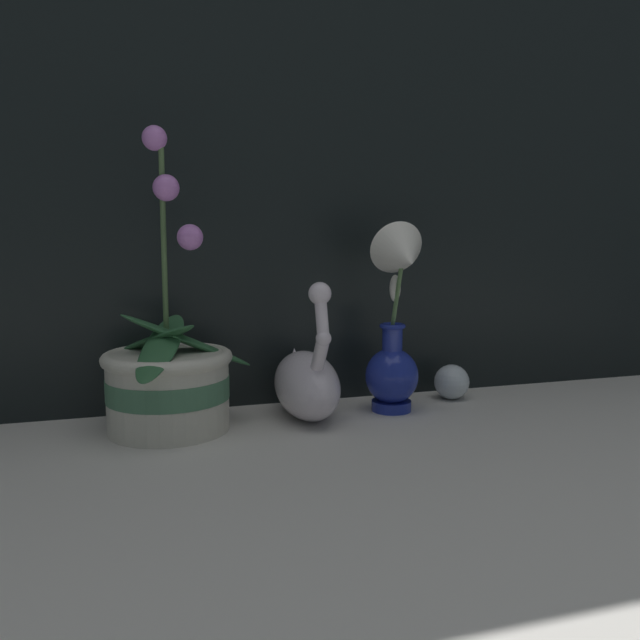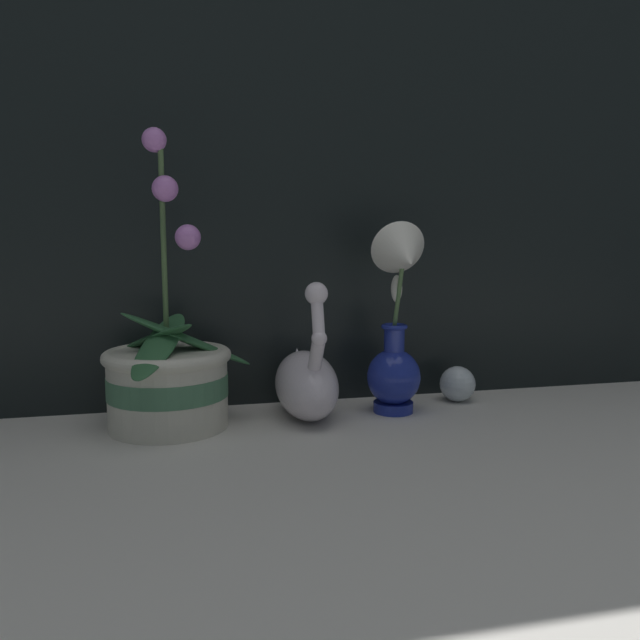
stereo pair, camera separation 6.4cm
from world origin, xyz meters
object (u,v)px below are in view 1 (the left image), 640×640
object	(u,v)px
glass_sphere	(452,382)
orchid_potted_plant	(168,379)
blue_vase	(396,332)
swan_figurine	(306,381)

from	to	relation	value
glass_sphere	orchid_potted_plant	bearing A→B (deg)	-175.18
blue_vase	glass_sphere	distance (m)	0.18
swan_figurine	blue_vase	xyz separation A→B (m)	(0.15, -0.01, 0.08)
orchid_potted_plant	blue_vase	distance (m)	0.37
orchid_potted_plant	blue_vase	bearing A→B (deg)	-2.00
blue_vase	glass_sphere	size ratio (longest dim) A/B	4.99
swan_figurine	glass_sphere	distance (m)	0.29
glass_sphere	swan_figurine	bearing A→B (deg)	-171.97
orchid_potted_plant	swan_figurine	bearing A→B (deg)	0.55
swan_figurine	glass_sphere	xyz separation A→B (m)	(0.28, 0.04, -0.03)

